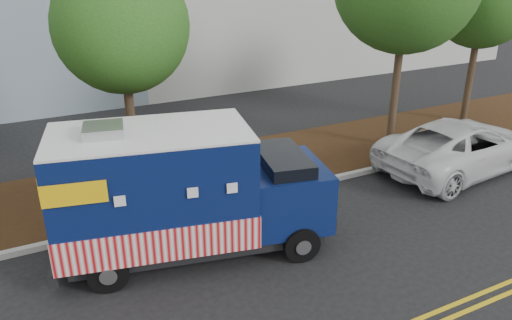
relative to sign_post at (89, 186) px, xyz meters
name	(u,v)px	position (x,y,z in m)	size (l,w,h in m)	color
ground	(206,241)	(2.28, -1.75, -1.20)	(120.00, 120.00, 0.00)	black
curb	(186,213)	(2.28, -0.35, -1.12)	(120.00, 0.18, 0.15)	#9E9E99
mulch_strip	(162,183)	(2.28, 1.75, -1.12)	(120.00, 4.00, 0.15)	black
tree_b	(121,26)	(1.59, 1.93, 3.45)	(3.56, 3.56, 6.44)	#38281C
sign_post	(89,186)	(0.00, 0.00, 0.00)	(0.06, 0.06, 2.40)	#473828
food_truck	(179,196)	(1.63, -1.97, 0.26)	(6.44, 3.44, 3.23)	black
white_car	(461,146)	(11.06, -1.43, -0.39)	(2.68, 5.82, 1.62)	silver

